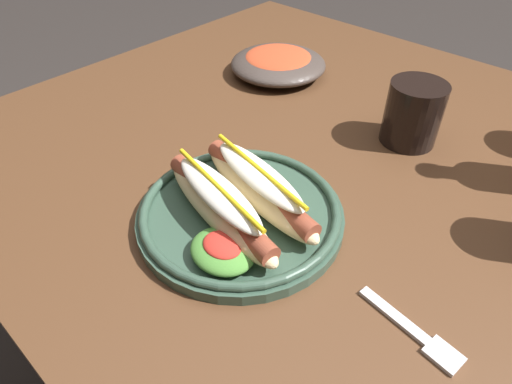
% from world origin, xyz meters
% --- Properties ---
extents(dining_table, '(1.25, 0.99, 0.74)m').
position_xyz_m(dining_table, '(0.00, 0.00, 0.65)').
color(dining_table, '#51331E').
rests_on(dining_table, ground_plane).
extents(hot_dog_plate, '(0.27, 0.27, 0.08)m').
position_xyz_m(hot_dog_plate, '(-0.05, -0.21, 0.77)').
color(hot_dog_plate, '#334C3D').
rests_on(hot_dog_plate, dining_table).
extents(fork, '(0.12, 0.03, 0.00)m').
position_xyz_m(fork, '(0.20, -0.21, 0.74)').
color(fork, silver).
rests_on(fork, dining_table).
extents(soda_cup, '(0.09, 0.09, 0.10)m').
position_xyz_m(soda_cup, '(0.02, 0.11, 0.79)').
color(soda_cup, black).
rests_on(soda_cup, dining_table).
extents(side_bowl, '(0.19, 0.19, 0.05)m').
position_xyz_m(side_bowl, '(-0.30, 0.15, 0.76)').
color(side_bowl, '#423833').
rests_on(side_bowl, dining_table).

